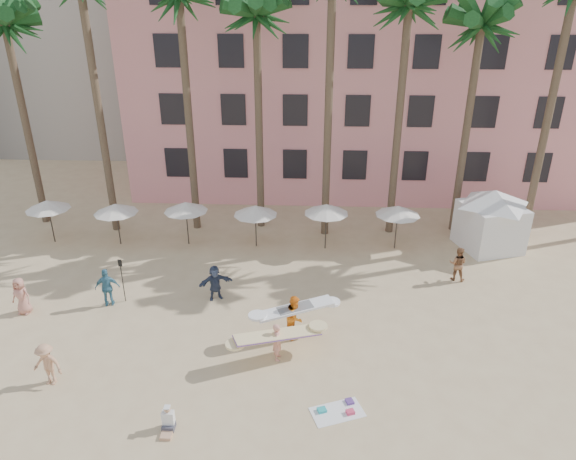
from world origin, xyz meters
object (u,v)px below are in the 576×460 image
(cabana, at_px, (492,214))
(carrier_white, at_px, (295,315))
(pink_hotel, at_px, (378,74))
(carrier_yellow, at_px, (278,339))

(cabana, distance_m, carrier_white, 14.12)
(pink_hotel, xyz_separation_m, carrier_white, (-5.44, -22.09, -6.98))
(carrier_white, bearing_deg, carrier_yellow, -111.84)
(cabana, bearing_deg, pink_hotel, 112.30)
(carrier_yellow, bearing_deg, carrier_white, 68.16)
(pink_hotel, height_order, cabana, pink_hotel)
(cabana, bearing_deg, carrier_white, -139.94)
(pink_hotel, distance_m, cabana, 15.28)
(cabana, relative_size, carrier_white, 1.68)
(pink_hotel, height_order, carrier_white, pink_hotel)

